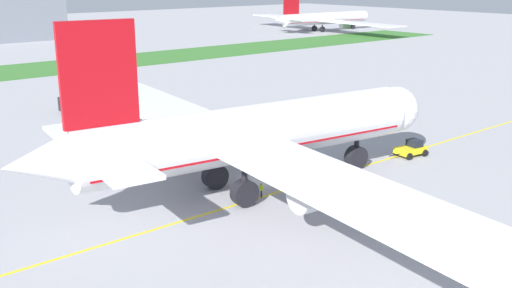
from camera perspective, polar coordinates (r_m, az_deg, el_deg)
ground_plane at (r=68.42m, az=0.86°, el=-3.48°), size 600.00×600.00×0.00m
apron_taxi_line at (r=65.72m, az=3.05°, el=-4.33°), size 280.00×0.36×0.01m
airliner_foreground at (r=62.78m, az=-0.67°, el=0.87°), size 48.92×75.95×18.98m
pushback_tug at (r=79.80m, az=14.66°, el=-0.43°), size 5.97×3.05×2.10m
ground_crew_wingwalker_port at (r=63.00m, az=0.52°, el=-4.30°), size 0.38×0.52×1.59m
ground_crew_marshaller_front at (r=57.71m, az=18.07°, el=-6.99°), size 0.59×0.38×1.74m
ground_crew_wingwalker_starboard at (r=54.20m, az=16.61°, el=-8.48°), size 0.56×0.30×1.60m
service_truck_baggage_loader at (r=106.57m, az=-16.79°, el=3.79°), size 6.13×3.19×2.79m
parked_airliner_far_centre at (r=250.08m, az=6.45°, el=11.83°), size 50.77×81.85×14.86m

